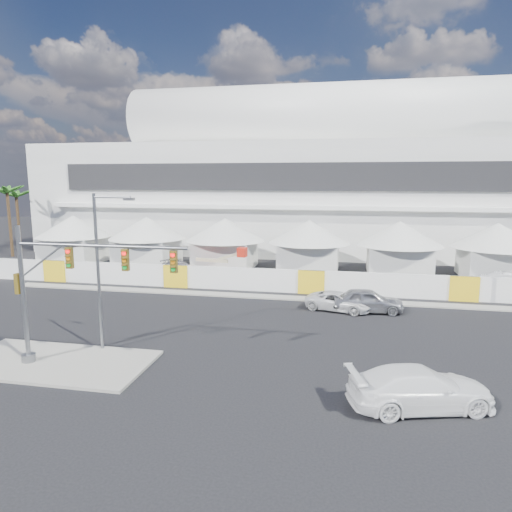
% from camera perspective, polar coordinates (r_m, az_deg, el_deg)
% --- Properties ---
extents(ground, '(160.00, 160.00, 0.00)m').
position_cam_1_polar(ground, '(26.44, -9.04, -11.67)').
color(ground, black).
rests_on(ground, ground).
extents(median_island, '(10.00, 5.00, 0.15)m').
position_cam_1_polar(median_island, '(26.62, -23.87, -12.08)').
color(median_island, gray).
rests_on(median_island, ground).
extents(far_curb, '(80.00, 1.20, 0.12)m').
position_cam_1_polar(far_curb, '(38.49, 28.02, -5.81)').
color(far_curb, gray).
rests_on(far_curb, ground).
extents(stadium, '(80.00, 24.80, 21.98)m').
position_cam_1_polar(stadium, '(64.56, 11.37, 9.34)').
color(stadium, silver).
rests_on(stadium, ground).
extents(tent_row, '(53.40, 8.40, 5.40)m').
position_cam_1_polar(tent_row, '(48.20, 1.31, 1.98)').
color(tent_row, silver).
rests_on(tent_row, ground).
extents(hoarding_fence, '(70.00, 0.25, 2.00)m').
position_cam_1_polar(hoarding_fence, '(38.61, 6.92, -3.25)').
color(hoarding_fence, white).
rests_on(hoarding_fence, ground).
extents(palm_cluster, '(10.60, 10.60, 8.55)m').
position_cam_1_polar(palm_cluster, '(67.45, -27.67, 6.26)').
color(palm_cluster, '#47331E').
rests_on(palm_cluster, ground).
extents(sedan_silver, '(2.38, 5.17, 1.72)m').
position_cam_1_polar(sedan_silver, '(34.15, 13.79, -5.41)').
color(sedan_silver, '#9D9EA1').
rests_on(sedan_silver, ground).
extents(pickup_curb, '(3.31, 5.22, 1.34)m').
position_cam_1_polar(pickup_curb, '(34.17, 10.32, -5.60)').
color(pickup_curb, silver).
rests_on(pickup_curb, ground).
extents(pickup_near, '(4.08, 6.53, 1.76)m').
position_cam_1_polar(pickup_near, '(21.06, 19.84, -15.27)').
color(pickup_near, white).
rests_on(pickup_near, ground).
extents(lot_car_a, '(2.66, 5.25, 1.65)m').
position_cam_1_polar(lot_car_a, '(44.68, 29.29, -2.89)').
color(lot_car_a, silver).
rests_on(lot_car_a, ground).
extents(lot_car_c, '(3.74, 4.77, 1.29)m').
position_cam_1_polar(lot_car_c, '(46.90, -9.51, -1.46)').
color(lot_car_c, '#B6B6BB').
rests_on(lot_car_c, ground).
extents(traffic_mast, '(9.22, 0.69, 7.11)m').
position_cam_1_polar(traffic_mast, '(24.86, -23.55, -3.85)').
color(traffic_mast, slate).
rests_on(traffic_mast, median_island).
extents(streetlight_median, '(2.39, 0.24, 8.64)m').
position_cam_1_polar(streetlight_median, '(26.15, -18.76, -0.67)').
color(streetlight_median, gray).
rests_on(streetlight_median, median_island).
extents(boom_lift, '(6.33, 1.84, 3.16)m').
position_cam_1_polar(boom_lift, '(44.85, -6.02, -1.62)').
color(boom_lift, red).
rests_on(boom_lift, ground).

